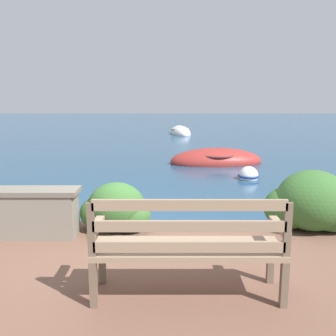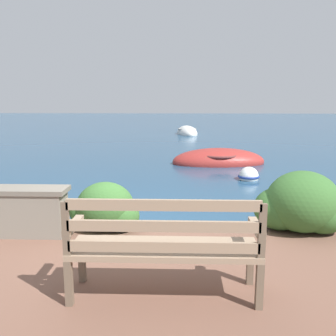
% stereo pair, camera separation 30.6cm
% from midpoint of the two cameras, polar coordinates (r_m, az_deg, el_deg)
% --- Properties ---
extents(ground_plane, '(80.00, 80.00, 0.00)m').
position_cam_midpoint_polar(ground_plane, '(5.44, -6.85, -10.19)').
color(ground_plane, navy).
extents(park_bench, '(1.65, 0.48, 0.93)m').
position_cam_midpoint_polar(park_bench, '(3.25, 0.17, -11.59)').
color(park_bench, brown).
rests_on(park_bench, patio_terrace).
extents(stone_wall, '(1.86, 0.39, 0.61)m').
position_cam_midpoint_polar(stone_wall, '(5.16, -25.36, -6.17)').
color(stone_wall, gray).
rests_on(stone_wall, patio_terrace).
extents(hedge_clump_left, '(0.94, 0.67, 0.64)m').
position_cam_midpoint_polar(hedge_clump_left, '(4.96, -9.93, -6.32)').
color(hedge_clump_left, '#38662D').
rests_on(hedge_clump_left, patio_terrace).
extents(hedge_clump_centre, '(1.17, 0.84, 0.80)m').
position_cam_midpoint_polar(hedge_clump_centre, '(5.19, 19.18, -5.20)').
color(hedge_clump_centre, '#38662D').
rests_on(hedge_clump_centre, patio_terrace).
extents(rowboat_nearest, '(2.82, 1.49, 0.80)m').
position_cam_midpoint_polar(rowboat_nearest, '(11.14, 6.40, 1.06)').
color(rowboat_nearest, '#9E2D28').
rests_on(rowboat_nearest, ground_plane).
extents(rowboat_mid, '(1.41, 2.48, 0.79)m').
position_cam_midpoint_polar(rowboat_mid, '(19.79, 1.28, 5.36)').
color(rowboat_mid, silver).
rests_on(rowboat_mid, ground_plane).
extents(mooring_buoy, '(0.51, 0.51, 0.47)m').
position_cam_midpoint_polar(mooring_buoy, '(9.12, 11.08, -1.18)').
color(mooring_buoy, white).
rests_on(mooring_buoy, ground_plane).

